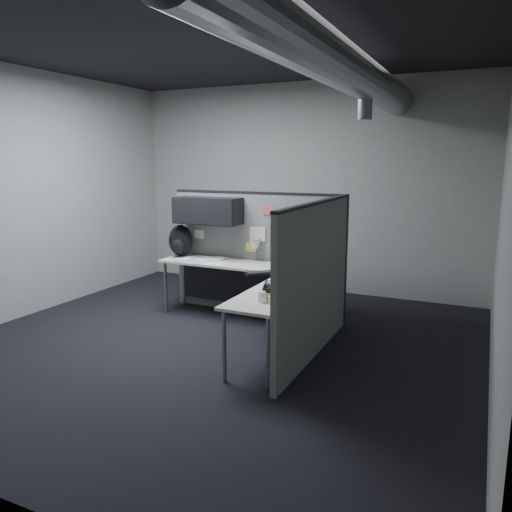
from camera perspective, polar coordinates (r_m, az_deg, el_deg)
The scene contains 12 objects.
room at distance 5.06m, azimuth 0.42°, elevation 11.60°, with size 5.62×5.62×3.22m.
partition_back at distance 6.61m, azimuth -1.52°, elevation 1.88°, with size 2.44×0.42×1.63m.
partition_right at distance 5.21m, azimuth 6.83°, elevation -2.67°, with size 0.07×2.23×1.63m.
desk at distance 6.04m, azimuth -0.37°, elevation -2.69°, with size 2.31×2.11×0.73m.
monitor at distance 5.93m, azimuth 6.12°, elevation 0.82°, with size 0.64×0.64×0.52m.
keyboard at distance 5.78m, azimuth 0.83°, elevation -1.96°, with size 0.40×0.40×0.04m.
mouse at distance 5.47m, azimuth 3.10°, elevation -2.70°, with size 0.29×0.30×0.05m.
phone at distance 5.03m, azimuth 1.83°, elevation -3.70°, with size 0.24×0.25×0.10m.
bottles at distance 4.66m, azimuth 1.35°, elevation -4.98°, with size 0.12×0.14×0.07m.
cup at distance 4.68m, azimuth 0.68°, elevation -4.68°, with size 0.07×0.07×0.10m, color beige.
papers at distance 6.64m, azimuth -5.77°, elevation -0.41°, with size 0.73×0.51×0.01m.
backpack at distance 6.90m, azimuth -8.63°, elevation 1.69°, with size 0.37×0.34×0.43m.
Camera 1 is at (2.67, -4.60, 2.04)m, focal length 35.00 mm.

